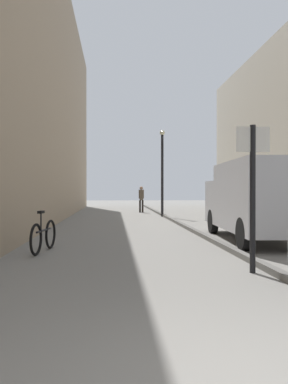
{
  "coord_description": "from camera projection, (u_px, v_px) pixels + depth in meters",
  "views": [
    {
      "loc": [
        -1.17,
        -2.28,
        1.46
      ],
      "look_at": [
        0.02,
        12.84,
        1.38
      ],
      "focal_mm": 35.77,
      "sensor_mm": 36.0,
      "label": 1
    }
  ],
  "objects": [
    {
      "name": "street_sign_post",
      "position": [
        253.0,
        185.0,
        6.71
      ],
      "size": [
        0.6,
        0.1,
        2.6
      ],
      "rotation": [
        0.0,
        0.0,
        3.11
      ],
      "color": "black",
      "rests_on": "ground_plane"
    },
    {
      "name": "building_facade_left",
      "position": [
        10.0,
        61.0,
        13.92
      ],
      "size": [
        2.67,
        40.0,
        12.34
      ],
      "primitive_type": "cube",
      "color": "gray",
      "rests_on": "ground_plane"
    },
    {
      "name": "delivery_van",
      "position": [
        257.0,
        199.0,
        11.02
      ],
      "size": [
        2.27,
        5.43,
        2.24
      ],
      "rotation": [
        0.0,
        0.0,
        -0.06
      ],
      "color": "#B7B7BC",
      "rests_on": "ground_plane"
    },
    {
      "name": "bicycle_leaning",
      "position": [
        44.0,
        236.0,
        8.97
      ],
      "size": [
        0.31,
        1.76,
        0.98
      ],
      "rotation": [
        0.0,
        0.0,
        -0.14
      ],
      "color": "black",
      "rests_on": "ground_plane"
    },
    {
      "name": "lamp_post",
      "position": [
        162.0,
        167.0,
        21.04
      ],
      "size": [
        0.28,
        0.28,
        4.76
      ],
      "color": "black",
      "rests_on": "ground_plane"
    },
    {
      "name": "kerb_strip",
      "position": [
        187.0,
        227.0,
        14.46
      ],
      "size": [
        0.16,
        40.0,
        0.12
      ],
      "primitive_type": "cube",
      "color": "#615F5B",
      "rests_on": "ground_plane"
    },
    {
      "name": "pedestrian_main_foreground",
      "position": [
        141.0,
        197.0,
        24.84
      ],
      "size": [
        0.34,
        0.22,
        1.7
      ],
      "rotation": [
        0.0,
        0.0,
        -0.06
      ],
      "color": "black",
      "rests_on": "ground_plane"
    },
    {
      "name": "ground_plane",
      "position": [
        145.0,
        229.0,
        14.33
      ],
      "size": [
        80.0,
        80.0,
        0.0
      ],
      "primitive_type": "plane",
      "color": "gray"
    }
  ]
}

